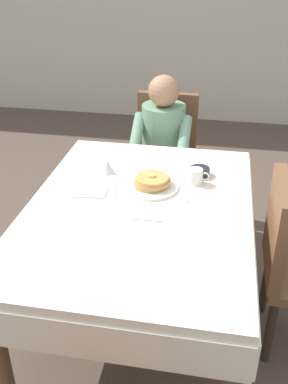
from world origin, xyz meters
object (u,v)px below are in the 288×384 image
(dining_table_main, at_px, (139,221))
(cup_coffee, at_px, (196,176))
(breakfast_stack, at_px, (152,181))
(plate_breakfast, at_px, (152,187))
(fork_left_of_plate, at_px, (116,186))
(diner_person, at_px, (162,140))
(spoon_near_edge, at_px, (146,219))
(chair_diner, at_px, (165,150))
(syrup_pitcher, at_px, (107,167))
(knife_right_of_plate, at_px, (187,193))
(bowl_butter, at_px, (200,172))

(dining_table_main, xyz_separation_m, cup_coffee, (0.26, 0.29, 0.13))
(dining_table_main, height_order, breakfast_stack, breakfast_stack)
(plate_breakfast, xyz_separation_m, fork_left_of_plate, (-0.19, -0.02, -0.01))
(cup_coffee, xyz_separation_m, fork_left_of_plate, (-0.42, -0.12, -0.04))
(diner_person, height_order, cup_coffee, diner_person)
(cup_coffee, height_order, fork_left_of_plate, cup_coffee)
(fork_left_of_plate, xyz_separation_m, spoon_near_edge, (0.22, -0.29, 0.00))
(chair_diner, height_order, diner_person, diner_person)
(diner_person, xyz_separation_m, syrup_pitcher, (-0.21, -0.69, 0.11))
(breakfast_stack, bearing_deg, cup_coffee, 22.72)
(cup_coffee, height_order, knife_right_of_plate, cup_coffee)
(plate_breakfast, height_order, bowl_butter, bowl_butter)
(plate_breakfast, distance_m, syrup_pitcher, 0.31)
(chair_diner, height_order, syrup_pitcher, chair_diner)
(breakfast_stack, distance_m, knife_right_of_plate, 0.19)
(dining_table_main, distance_m, cup_coffee, 0.41)
(syrup_pitcher, xyz_separation_m, spoon_near_edge, (0.30, -0.44, -0.04))
(chair_diner, xyz_separation_m, breakfast_stack, (0.06, -0.98, 0.25))
(bowl_butter, distance_m, spoon_near_edge, 0.55)
(plate_breakfast, height_order, syrup_pitcher, syrup_pitcher)
(fork_left_of_plate, bearing_deg, chair_diner, -13.28)
(breakfast_stack, bearing_deg, dining_table_main, -99.48)
(bowl_butter, xyz_separation_m, knife_right_of_plate, (-0.05, -0.22, -0.02))
(breakfast_stack, bearing_deg, diner_person, 94.20)
(bowl_butter, bearing_deg, cup_coffee, -97.73)
(breakfast_stack, height_order, fork_left_of_plate, breakfast_stack)
(bowl_butter, xyz_separation_m, syrup_pitcher, (-0.51, -0.06, 0.02))
(cup_coffee, bearing_deg, chair_diner, 107.91)
(chair_diner, distance_m, diner_person, 0.21)
(diner_person, relative_size, syrup_pitcher, 14.00)
(plate_breakfast, relative_size, breakfast_stack, 1.44)
(chair_diner, bearing_deg, breakfast_stack, 93.53)
(cup_coffee, distance_m, syrup_pitcher, 0.50)
(dining_table_main, distance_m, chair_diner, 1.18)
(cup_coffee, xyz_separation_m, spoon_near_edge, (-0.20, -0.40, -0.04))
(diner_person, distance_m, syrup_pitcher, 0.73)
(dining_table_main, height_order, plate_breakfast, plate_breakfast)
(diner_person, relative_size, spoon_near_edge, 7.47)
(diner_person, xyz_separation_m, fork_left_of_plate, (-0.13, -0.84, 0.07))
(chair_diner, bearing_deg, dining_table_main, 91.36)
(breakfast_stack, distance_m, bowl_butter, 0.31)
(plate_breakfast, distance_m, knife_right_of_plate, 0.19)
(breakfast_stack, height_order, cup_coffee, cup_coffee)
(dining_table_main, bearing_deg, chair_diner, 91.36)
(cup_coffee, xyz_separation_m, syrup_pitcher, (-0.50, 0.04, -0.01))
(fork_left_of_plate, height_order, knife_right_of_plate, same)
(chair_diner, distance_m, knife_right_of_plate, 1.05)
(chair_diner, bearing_deg, bowl_butter, 110.91)
(syrup_pitcher, height_order, spoon_near_edge, syrup_pitcher)
(bowl_butter, bearing_deg, chair_diner, 110.91)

